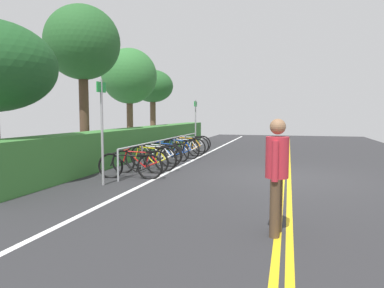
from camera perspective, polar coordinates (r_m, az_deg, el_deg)
ground_plane at (r=9.90m, az=14.81°, el=-5.34°), size 37.75×10.84×0.05m
centre_line_yellow_inner at (r=9.90m, az=15.28°, el=-5.20°), size 33.97×0.10×0.00m
centre_line_yellow_outer at (r=9.90m, az=14.35°, el=-5.18°), size 33.97×0.10×0.00m
bike_lane_stripe_white at (r=10.45m, az=-3.74°, el=-4.50°), size 33.97×0.12×0.00m
bike_rack at (r=12.63m, az=-3.95°, el=-0.03°), size 7.66×0.05×0.83m
bicycle_0 at (r=9.51m, az=-9.87°, el=-3.48°), size 0.46×1.76×0.72m
bicycle_1 at (r=10.33m, az=-8.29°, el=-2.80°), size 0.46×1.68×0.71m
bicycle_2 at (r=10.87m, az=-6.70°, el=-2.22°), size 0.46×1.77×0.78m
bicycle_3 at (r=11.56m, az=-5.83°, el=-1.86°), size 0.46×1.70×0.75m
bicycle_4 at (r=12.31m, az=-5.06°, el=-1.50°), size 0.58×1.73×0.73m
bicycle_5 at (r=12.94m, az=-3.69°, el=-1.21°), size 0.58×1.67×0.71m
bicycle_6 at (r=13.66m, az=-1.90°, el=-0.73°), size 0.66×1.69×0.78m
bicycle_7 at (r=14.31m, az=-1.17°, el=-0.50°), size 0.46×1.73×0.77m
bicycle_8 at (r=15.11m, az=-0.66°, el=-0.20°), size 0.46×1.80×0.78m
bicycle_9 at (r=15.84m, az=-0.24°, el=0.03°), size 0.58×1.78×0.77m
pedestrian at (r=5.12m, az=13.44°, el=-3.88°), size 0.49×0.32×1.64m
sign_post_near at (r=8.66m, az=-14.22°, el=3.31°), size 0.36×0.06×2.50m
sign_post_far at (r=16.59m, az=0.57°, el=3.83°), size 0.36×0.06×2.33m
hedge_backdrop at (r=14.61m, az=-8.04°, el=0.40°), size 16.61×0.90×1.15m
tree_mid at (r=13.17m, az=-17.13°, el=15.04°), size 2.55×2.55×5.38m
tree_far_right at (r=16.96m, az=-10.00°, el=10.56°), size 2.53×2.53×4.70m
tree_extra at (r=20.94m, az=-6.32°, el=9.06°), size 2.36×2.36×4.22m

